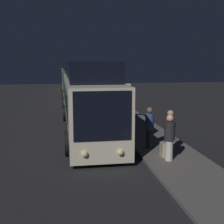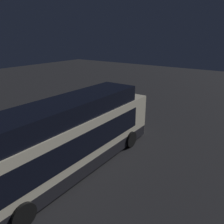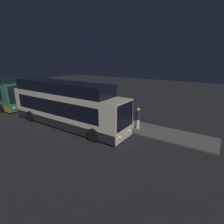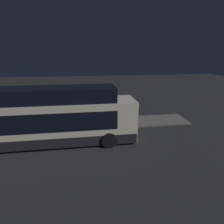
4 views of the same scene
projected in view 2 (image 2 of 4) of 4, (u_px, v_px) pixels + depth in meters
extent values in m
plane|color=#232326|center=(94.00, 154.00, 13.60)|extent=(80.00, 80.00, 0.00)
cube|color=#605B56|center=(62.00, 140.00, 15.17)|extent=(20.00, 2.58, 0.13)
cube|color=beige|center=(71.00, 143.00, 11.46)|extent=(12.13, 2.43, 2.87)
cube|color=black|center=(72.00, 161.00, 11.83)|extent=(12.07, 2.45, 0.70)
cube|color=black|center=(66.00, 139.00, 11.12)|extent=(9.94, 2.46, 1.26)
cube|color=black|center=(131.00, 106.00, 15.98)|extent=(0.06, 2.14, 1.83)
sphere|color=#F9E58C|center=(123.00, 122.00, 16.83)|extent=(0.24, 0.24, 0.24)
sphere|color=#F9E58C|center=(138.00, 126.00, 16.09)|extent=(0.24, 0.24, 0.24)
cylinder|color=black|center=(101.00, 130.00, 15.65)|extent=(1.05, 0.30, 1.05)
cylinder|color=black|center=(131.00, 139.00, 14.31)|extent=(1.05, 0.30, 1.05)
cylinder|color=black|center=(23.00, 215.00, 8.28)|extent=(1.05, 0.30, 1.05)
cube|color=black|center=(61.00, 112.00, 10.46)|extent=(10.31, 2.24, 0.93)
cylinder|color=#2D2D33|center=(88.00, 127.00, 16.18)|extent=(0.29, 0.29, 0.85)
cylinder|color=#334C8C|center=(87.00, 117.00, 15.92)|extent=(0.42, 0.42, 0.73)
sphere|color=brown|center=(87.00, 110.00, 15.75)|extent=(0.28, 0.28, 0.28)
cylinder|color=gray|center=(88.00, 121.00, 17.17)|extent=(0.34, 0.34, 0.83)
cylinder|color=#BF3333|center=(88.00, 112.00, 16.91)|extent=(0.48, 0.48, 0.73)
sphere|color=tan|center=(88.00, 106.00, 16.75)|extent=(0.27, 0.27, 0.27)
cube|color=#598C59|center=(92.00, 115.00, 17.12)|extent=(0.27, 0.31, 0.24)
cylinder|color=silver|center=(100.00, 119.00, 17.75)|extent=(0.41, 0.41, 0.83)
cylinder|color=#262628|center=(100.00, 110.00, 17.49)|extent=(0.58, 0.58, 0.72)
sphere|color=beige|center=(100.00, 104.00, 17.32)|extent=(0.27, 0.27, 0.27)
cube|color=beige|center=(97.00, 122.00, 17.36)|extent=(0.41, 0.25, 0.57)
cylinder|color=black|center=(96.00, 117.00, 17.23)|extent=(0.02, 0.02, 0.24)
cylinder|color=#4C4C51|center=(0.00, 152.00, 11.06)|extent=(0.10, 0.10, 2.48)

